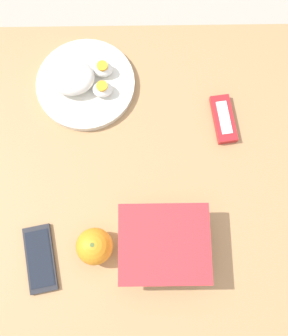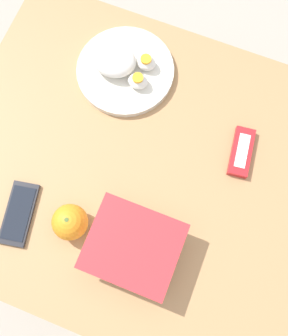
{
  "view_description": "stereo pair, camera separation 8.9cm",
  "coord_description": "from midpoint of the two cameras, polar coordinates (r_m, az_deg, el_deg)",
  "views": [
    {
      "loc": [
        0.0,
        0.24,
        1.67
      ],
      "look_at": [
        0.0,
        0.01,
        0.8
      ],
      "focal_mm": 42.0,
      "sensor_mm": 36.0,
      "label": 1
    },
    {
      "loc": [
        -0.08,
        0.22,
        1.67
      ],
      "look_at": [
        0.0,
        0.01,
        0.8
      ],
      "focal_mm": 42.0,
      "sensor_mm": 36.0,
      "label": 2
    }
  ],
  "objects": [
    {
      "name": "ground_plane",
      "position": [
        1.68,
        -1.47,
        -7.2
      ],
      "size": [
        10.0,
        10.0,
        0.0
      ],
      "primitive_type": "plane",
      "color": "#B2A899"
    },
    {
      "name": "cell_phone",
      "position": [
        0.93,
        -17.3,
        -12.96
      ],
      "size": [
        0.09,
        0.15,
        0.01
      ],
      "color": "#232328",
      "rests_on": "table"
    },
    {
      "name": "rice_plate",
      "position": [
        1.0,
        -11.21,
        11.74
      ],
      "size": [
        0.24,
        0.24,
        0.07
      ],
      "color": "silver",
      "rests_on": "table"
    },
    {
      "name": "orange_fruit",
      "position": [
        0.87,
        -9.89,
        -11.69
      ],
      "size": [
        0.08,
        0.08,
        0.08
      ],
      "color": "orange",
      "rests_on": "table"
    },
    {
      "name": "candy_bar",
      "position": [
        0.97,
        9.15,
        6.57
      ],
      "size": [
        0.06,
        0.12,
        0.02
      ],
      "color": "red",
      "rests_on": "table"
    },
    {
      "name": "table",
      "position": [
        1.04,
        -2.36,
        -2.3
      ],
      "size": [
        0.94,
        0.78,
        0.77
      ],
      "color": "#AD7F51",
      "rests_on": "ground_plane"
    },
    {
      "name": "food_container",
      "position": [
        0.86,
        0.17,
        -11.68
      ],
      "size": [
        0.19,
        0.17,
        0.08
      ],
      "color": "white",
      "rests_on": "table"
    }
  ]
}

